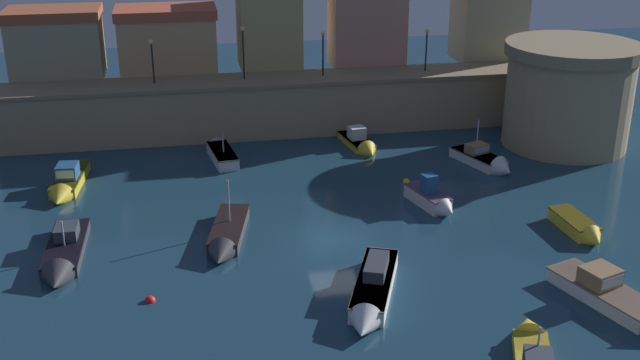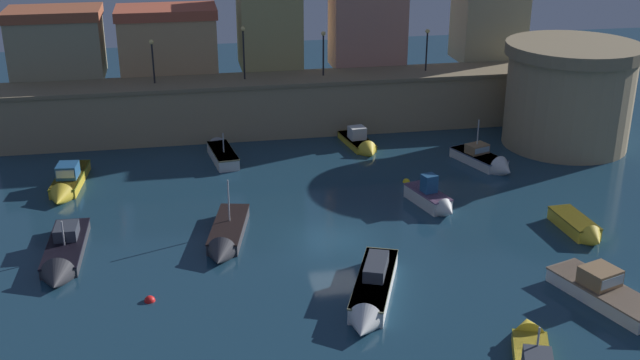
% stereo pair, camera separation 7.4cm
% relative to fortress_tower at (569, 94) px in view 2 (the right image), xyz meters
% --- Properties ---
extents(ground_plane, '(97.71, 97.71, 0.00)m').
position_rel_fortress_tower_xyz_m(ground_plane, '(-18.53, -11.77, -3.60)').
color(ground_plane, '#19384C').
extents(quay_wall, '(39.36, 3.96, 4.03)m').
position_rel_fortress_tower_xyz_m(quay_wall, '(-18.53, 6.35, -1.57)').
color(quay_wall, '#9E8966').
rests_on(quay_wall, ground).
extents(old_town_backdrop, '(38.30, 5.06, 8.52)m').
position_rel_fortress_tower_xyz_m(old_town_backdrop, '(-17.98, 10.22, 3.63)').
color(old_town_backdrop, '#9B926F').
rests_on(old_town_backdrop, ground).
extents(fortress_tower, '(9.03, 9.03, 7.08)m').
position_rel_fortress_tower_xyz_m(fortress_tower, '(0.00, 0.00, 0.00)').
color(fortress_tower, '#9E8966').
rests_on(fortress_tower, ground).
extents(quay_lamp_0, '(0.32, 0.32, 3.03)m').
position_rel_fortress_tower_xyz_m(quay_lamp_0, '(-27.62, 6.35, 2.48)').
color(quay_lamp_0, black).
rests_on(quay_lamp_0, quay_wall).
extents(quay_lamp_1, '(0.32, 0.32, 3.70)m').
position_rel_fortress_tower_xyz_m(quay_lamp_1, '(-21.40, 6.35, 2.87)').
color(quay_lamp_1, black).
rests_on(quay_lamp_1, quay_wall).
extents(quay_lamp_2, '(0.32, 0.32, 3.17)m').
position_rel_fortress_tower_xyz_m(quay_lamp_2, '(-15.76, 6.35, 2.56)').
color(quay_lamp_2, black).
rests_on(quay_lamp_2, quay_wall).
extents(quay_lamp_3, '(0.32, 0.32, 3.06)m').
position_rel_fortress_tower_xyz_m(quay_lamp_3, '(-8.14, 6.35, 2.50)').
color(quay_lamp_3, black).
rests_on(quay_lamp_3, quay_wall).
extents(moored_boat_0, '(4.03, 7.21, 1.71)m').
position_rel_fortress_tower_xyz_m(moored_boat_0, '(-18.15, -18.07, -3.10)').
color(moored_boat_0, white).
rests_on(moored_boat_0, ground).
extents(moored_boat_1, '(1.51, 4.21, 1.25)m').
position_rel_fortress_tower_xyz_m(moored_boat_1, '(-5.75, -13.40, -3.21)').
color(moored_boat_1, gold).
rests_on(moored_boat_1, ground).
extents(moored_boat_2, '(2.86, 6.55, 3.37)m').
position_rel_fortress_tower_xyz_m(moored_boat_2, '(-24.12, -11.16, -3.24)').
color(moored_boat_2, '#333338').
rests_on(moored_boat_2, ground).
extents(moored_boat_3, '(1.89, 6.94, 2.42)m').
position_rel_fortress_tower_xyz_m(moored_boat_3, '(-32.08, -11.77, -3.23)').
color(moored_boat_3, '#333338').
rests_on(moored_boat_3, ground).
extents(moored_boat_4, '(2.07, 6.36, 1.84)m').
position_rel_fortress_tower_xyz_m(moored_boat_4, '(-32.95, -2.29, -3.17)').
color(moored_boat_4, gold).
rests_on(moored_boat_4, ground).
extents(moored_boat_5, '(3.18, 5.20, 3.33)m').
position_rel_fortress_tower_xyz_m(moored_boat_5, '(-6.89, -3.14, -3.18)').
color(moored_boat_5, silver).
rests_on(moored_boat_5, ground).
extents(moored_boat_6, '(3.86, 6.91, 1.99)m').
position_rel_fortress_tower_xyz_m(moored_boat_6, '(-7.64, -20.81, -3.14)').
color(moored_boat_6, white).
rests_on(moored_boat_6, ground).
extents(moored_boat_7, '(2.01, 5.33, 2.30)m').
position_rel_fortress_tower_xyz_m(moored_boat_7, '(-23.56, 1.64, -3.19)').
color(moored_boat_7, silver).
rests_on(moored_boat_7, ground).
extents(moored_boat_10, '(2.23, 4.27, 2.01)m').
position_rel_fortress_tower_xyz_m(moored_boat_10, '(-12.31, -8.68, -3.06)').
color(moored_boat_10, silver).
rests_on(moored_boat_10, ground).
extents(moored_boat_11, '(2.11, 4.96, 1.75)m').
position_rel_fortress_tower_xyz_m(moored_boat_11, '(-14.01, 1.70, -3.25)').
color(moored_boat_11, gold).
rests_on(moored_boat_11, ground).
extents(mooring_buoy_0, '(0.49, 0.49, 0.49)m').
position_rel_fortress_tower_xyz_m(mooring_buoy_0, '(-27.88, -16.21, -3.60)').
color(mooring_buoy_0, red).
rests_on(mooring_buoy_0, ground).
extents(mooring_buoy_1, '(0.46, 0.46, 0.46)m').
position_rel_fortress_tower_xyz_m(mooring_buoy_1, '(-12.66, -4.75, -3.60)').
color(mooring_buoy_1, yellow).
rests_on(mooring_buoy_1, ground).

